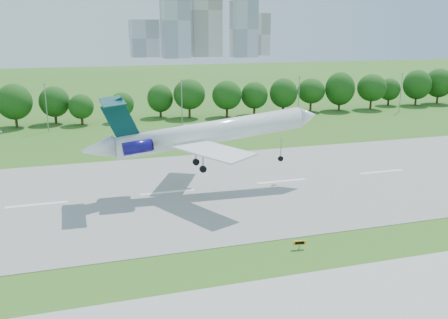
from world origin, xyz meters
TOP-DOWN VIEW (x-y plane):
  - ground at (0.00, 0.00)m, footprint 600.00×600.00m
  - runway at (0.00, 25.00)m, footprint 400.00×45.00m
  - tree_line at (0.00, 92.00)m, footprint 288.40×8.40m
  - light_poles at (-2.50, 82.00)m, footprint 175.90×0.25m
  - skyline at (100.16, 390.61)m, footprint 127.00×52.00m
  - airliner at (5.49, 24.99)m, footprint 39.41×28.65m
  - taxi_sign_centre at (11.23, -0.61)m, footprint 1.57×0.35m

SIDE VIEW (x-z plane):
  - ground at x=0.00m, z-range 0.00..0.00m
  - runway at x=0.00m, z-range 0.00..0.08m
  - taxi_sign_centre at x=11.23m, z-range 0.26..1.36m
  - tree_line at x=0.00m, z-range 0.99..11.39m
  - light_poles at x=-2.50m, z-range 0.24..12.43m
  - airliner at x=5.49m, z-range 3.36..15.62m
  - skyline at x=100.16m, z-range -9.54..70.46m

